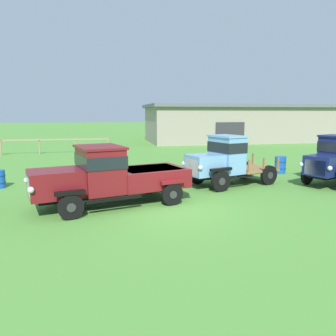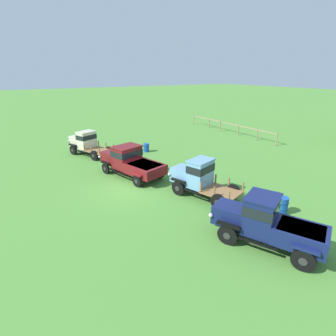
{
  "view_description": "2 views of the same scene",
  "coord_description": "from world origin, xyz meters",
  "px_view_note": "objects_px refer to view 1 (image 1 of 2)",
  "views": [
    {
      "loc": [
        -2.34,
        -10.86,
        3.29
      ],
      "look_at": [
        0.46,
        2.63,
        1.0
      ],
      "focal_mm": 35.0,
      "sensor_mm": 36.0,
      "label": 1
    },
    {
      "loc": [
        14.86,
        -6.35,
        7.23
      ],
      "look_at": [
        0.46,
        2.63,
        1.0
      ],
      "focal_mm": 28.0,
      "sensor_mm": 36.0,
      "label": 2
    }
  ],
  "objects_px": {
    "farm_shed": "(242,123)",
    "oil_drum_beside_row": "(280,165)",
    "vintage_truck_second_in_line": "(109,175)",
    "vintage_truck_midrow_center": "(224,160)"
  },
  "relations": [
    {
      "from": "vintage_truck_second_in_line",
      "to": "vintage_truck_midrow_center",
      "type": "distance_m",
      "value": 5.66
    },
    {
      "from": "farm_shed",
      "to": "oil_drum_beside_row",
      "type": "bearing_deg",
      "value": -108.73
    },
    {
      "from": "vintage_truck_second_in_line",
      "to": "vintage_truck_midrow_center",
      "type": "xyz_separation_m",
      "value": [
        5.21,
        2.21,
        0.09
      ]
    },
    {
      "from": "farm_shed",
      "to": "vintage_truck_second_in_line",
      "type": "height_order",
      "value": "farm_shed"
    },
    {
      "from": "farm_shed",
      "to": "oil_drum_beside_row",
      "type": "xyz_separation_m",
      "value": [
        -6.99,
        -20.62,
        -1.72
      ]
    },
    {
      "from": "vintage_truck_midrow_center",
      "to": "oil_drum_beside_row",
      "type": "distance_m",
      "value": 4.99
    },
    {
      "from": "vintage_truck_second_in_line",
      "to": "farm_shed",
      "type": "bearing_deg",
      "value": 56.81
    },
    {
      "from": "oil_drum_beside_row",
      "to": "vintage_truck_second_in_line",
      "type": "bearing_deg",
      "value": -154.09
    },
    {
      "from": "farm_shed",
      "to": "oil_drum_beside_row",
      "type": "distance_m",
      "value": 21.84
    },
    {
      "from": "farm_shed",
      "to": "oil_drum_beside_row",
      "type": "relative_size",
      "value": 24.39
    }
  ]
}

